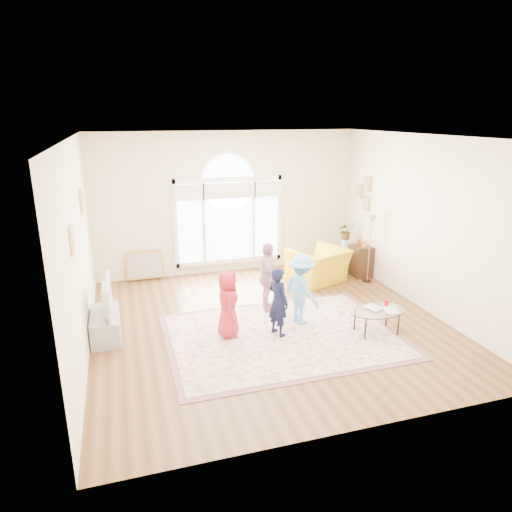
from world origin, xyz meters
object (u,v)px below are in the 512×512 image
object	(u,v)px
area_rug	(282,336)
coffee_table	(377,311)
tv_console	(106,325)
television	(103,297)
armchair	(319,266)

from	to	relation	value
area_rug	coffee_table	distance (m)	1.63
tv_console	television	distance (m)	0.50
coffee_table	television	bearing A→B (deg)	164.93
television	armchair	size ratio (longest dim) A/B	0.87
tv_console	coffee_table	distance (m)	4.51
area_rug	tv_console	size ratio (longest dim) A/B	3.60
area_rug	television	world-z (taller)	television
television	coffee_table	xyz separation A→B (m)	(4.34, -1.17, -0.31)
television	armchair	world-z (taller)	television
coffee_table	armchair	size ratio (longest dim) A/B	0.85
tv_console	television	xyz separation A→B (m)	(0.01, -0.00, 0.50)
tv_console	armchair	xyz separation A→B (m)	(4.44, 1.38, 0.16)
tv_console	armchair	distance (m)	4.65
tv_console	armchair	world-z (taller)	armchair
area_rug	armchair	world-z (taller)	armchair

